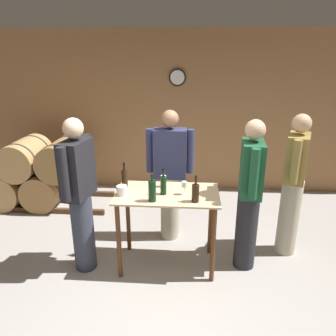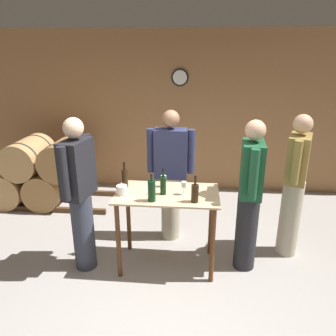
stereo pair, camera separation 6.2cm
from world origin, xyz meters
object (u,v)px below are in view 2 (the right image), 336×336
wine_bottle_right (195,193)px  person_host (80,193)px  wine_glass_near_center (184,185)px  person_visitor_with_scarf (250,194)px  wine_bottle_center (163,185)px  wine_glass_near_left (164,179)px  wine_bottle_far_left (125,177)px  person_visitor_near_door (171,174)px  ice_bucket (122,190)px  wine_bottle_left (152,190)px  person_visitor_bearded (294,184)px

wine_bottle_right → person_host: person_host is taller
wine_glass_near_center → person_visitor_with_scarf: bearing=5.7°
wine_bottle_center → person_visitor_with_scarf: 0.93m
wine_glass_near_left → wine_bottle_far_left: bearing=-175.8°
person_host → person_visitor_near_door: size_ratio=1.02×
ice_bucket → wine_bottle_left: bearing=-20.8°
wine_bottle_far_left → wine_bottle_right: 0.86m
wine_glass_near_center → person_visitor_bearded: bearing=17.4°
wine_bottle_far_left → person_visitor_near_door: (0.48, 0.47, -0.11)m
wine_bottle_left → ice_bucket: 0.37m
wine_bottle_right → person_visitor_with_scarf: (0.58, 0.24, -0.10)m
wine_bottle_left → wine_glass_near_center: 0.37m
wine_bottle_right → wine_glass_near_left: size_ratio=2.12×
wine_bottle_right → wine_glass_near_left: wine_bottle_right is taller
wine_bottle_left → person_visitor_with_scarf: person_visitor_with_scarf is taller
wine_bottle_left → wine_glass_near_center: (0.32, 0.19, -0.01)m
wine_glass_near_center → person_visitor_near_door: 0.67m
wine_bottle_far_left → person_host: size_ratio=0.16×
wine_bottle_left → wine_glass_near_center: bearing=30.6°
wine_bottle_left → wine_bottle_right: bearing=2.4°
person_visitor_bearded → wine_glass_near_left: bearing=-172.5°
person_visitor_with_scarf → person_visitor_near_door: person_visitor_with_scarf is taller
wine_bottle_left → wine_glass_near_center: size_ratio=1.99×
person_host → person_visitor_near_door: (0.91, 0.73, -0.02)m
person_host → wine_bottle_far_left: bearing=30.9°
wine_bottle_right → person_visitor_with_scarf: size_ratio=0.16×
wine_glass_near_left → person_visitor_with_scarf: person_visitor_with_scarf is taller
wine_glass_near_left → person_visitor_near_door: bearing=84.5°
wine_bottle_center → wine_bottle_far_left: bearing=158.9°
wine_glass_near_left → person_host: size_ratio=0.08×
ice_bucket → person_host: 0.45m
person_visitor_near_door → wine_glass_near_center: bearing=-72.9°
wine_glass_near_left → person_host: (-0.87, -0.29, -0.08)m
wine_bottle_far_left → person_visitor_bearded: bearing=6.7°
wine_glass_near_left → ice_bucket: (-0.42, -0.26, -0.04)m
wine_bottle_center → wine_glass_near_left: 0.21m
wine_bottle_far_left → person_visitor_bearded: person_visitor_bearded is taller
wine_bottle_right → person_visitor_bearded: bearing=26.4°
wine_bottle_far_left → wine_bottle_left: (0.35, -0.35, 0.01)m
wine_bottle_center → person_host: 0.90m
wine_glass_near_left → person_visitor_near_door: (0.04, 0.44, -0.10)m
person_host → person_visitor_with_scarf: person_host is taller
wine_bottle_far_left → ice_bucket: 0.23m
wine_bottle_center → person_visitor_bearded: bearing=15.3°
wine_bottle_right → wine_glass_near_center: bearing=124.7°
wine_bottle_center → person_visitor_near_door: size_ratio=0.17×
person_visitor_with_scarf → wine_bottle_left: bearing=-165.8°
wine_bottle_right → person_visitor_bearded: person_visitor_bearded is taller
wine_bottle_left → person_host: 0.80m
wine_glass_near_left → person_visitor_with_scarf: bearing=-7.7°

